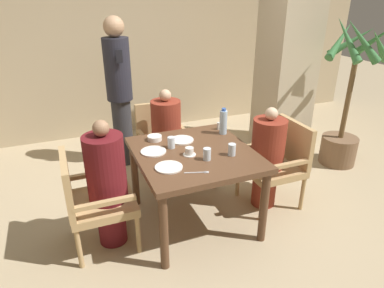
{
  "coord_description": "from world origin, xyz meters",
  "views": [
    {
      "loc": [
        -1.02,
        -2.5,
        2.02
      ],
      "look_at": [
        0.0,
        0.05,
        0.78
      ],
      "focal_mm": 32.0,
      "sensor_mm": 36.0,
      "label": 1
    }
  ],
  "objects_px": {
    "chair_far_side": "(163,139)",
    "standing_host": "(119,89)",
    "teacup_with_saucer": "(189,152)",
    "chair_left_side": "(92,198)",
    "chair_right_side": "(278,160)",
    "plate_main_right": "(182,140)",
    "glass_tall_mid": "(207,154)",
    "glass_tall_far": "(232,150)",
    "plate_main_left": "(153,151)",
    "plate_dessert_center": "(169,167)",
    "potted_palm": "(345,116)",
    "diner_in_far_chair": "(167,136)",
    "diner_in_left_chair": "(107,183)",
    "glass_tall_near": "(171,143)",
    "diner_in_right_chair": "(267,157)",
    "water_bottle": "(223,122)",
    "bowl_small": "(155,138)"
  },
  "relations": [
    {
      "from": "chair_far_side",
      "to": "standing_host",
      "type": "relative_size",
      "value": 0.48
    },
    {
      "from": "teacup_with_saucer",
      "to": "chair_left_side",
      "type": "bearing_deg",
      "value": 176.81
    },
    {
      "from": "chair_right_side",
      "to": "teacup_with_saucer",
      "type": "relative_size",
      "value": 7.74
    },
    {
      "from": "chair_right_side",
      "to": "plate_main_right",
      "type": "relative_size",
      "value": 3.84
    },
    {
      "from": "teacup_with_saucer",
      "to": "glass_tall_mid",
      "type": "bearing_deg",
      "value": -53.22
    },
    {
      "from": "glass_tall_mid",
      "to": "glass_tall_far",
      "type": "height_order",
      "value": "same"
    },
    {
      "from": "plate_main_left",
      "to": "plate_dessert_center",
      "type": "relative_size",
      "value": 1.0
    },
    {
      "from": "potted_palm",
      "to": "plate_main_right",
      "type": "distance_m",
      "value": 2.17
    },
    {
      "from": "chair_left_side",
      "to": "glass_tall_far",
      "type": "xyz_separation_m",
      "value": [
        1.18,
        -0.18,
        0.31
      ]
    },
    {
      "from": "diner_in_far_chair",
      "to": "plate_main_left",
      "type": "relative_size",
      "value": 4.86
    },
    {
      "from": "diner_in_left_chair",
      "to": "glass_tall_mid",
      "type": "height_order",
      "value": "diner_in_left_chair"
    },
    {
      "from": "teacup_with_saucer",
      "to": "glass_tall_near",
      "type": "xyz_separation_m",
      "value": [
        -0.1,
        0.2,
        0.02
      ]
    },
    {
      "from": "plate_main_right",
      "to": "teacup_with_saucer",
      "type": "bearing_deg",
      "value": -98.27
    },
    {
      "from": "glass_tall_far",
      "to": "diner_in_right_chair",
      "type": "bearing_deg",
      "value": 20.25
    },
    {
      "from": "potted_palm",
      "to": "diner_in_left_chair",
      "type": "bearing_deg",
      "value": -171.44
    },
    {
      "from": "diner_in_far_chair",
      "to": "teacup_with_saucer",
      "type": "bearing_deg",
      "value": -94.35
    },
    {
      "from": "chair_far_side",
      "to": "glass_tall_far",
      "type": "bearing_deg",
      "value": -76.47
    },
    {
      "from": "diner_in_right_chair",
      "to": "diner_in_left_chair",
      "type": "bearing_deg",
      "value": -180.0
    },
    {
      "from": "teacup_with_saucer",
      "to": "plate_main_right",
      "type": "bearing_deg",
      "value": 81.73
    },
    {
      "from": "chair_far_side",
      "to": "plate_main_left",
      "type": "height_order",
      "value": "chair_far_side"
    },
    {
      "from": "potted_palm",
      "to": "plate_main_left",
      "type": "height_order",
      "value": "potted_palm"
    },
    {
      "from": "potted_palm",
      "to": "glass_tall_near",
      "type": "bearing_deg",
      "value": -172.83
    },
    {
      "from": "chair_far_side",
      "to": "glass_tall_near",
      "type": "height_order",
      "value": "chair_far_side"
    },
    {
      "from": "diner_in_right_chair",
      "to": "plate_main_right",
      "type": "bearing_deg",
      "value": 161.38
    },
    {
      "from": "glass_tall_mid",
      "to": "plate_main_right",
      "type": "bearing_deg",
      "value": 97.29
    },
    {
      "from": "plate_main_left",
      "to": "water_bottle",
      "type": "relative_size",
      "value": 0.85
    },
    {
      "from": "diner_in_left_chair",
      "to": "diner_in_far_chair",
      "type": "height_order",
      "value": "diner_in_left_chair"
    },
    {
      "from": "plate_main_left",
      "to": "glass_tall_far",
      "type": "relative_size",
      "value": 2.15
    },
    {
      "from": "glass_tall_mid",
      "to": "diner_in_left_chair",
      "type": "bearing_deg",
      "value": 167.09
    },
    {
      "from": "chair_far_side",
      "to": "potted_palm",
      "type": "height_order",
      "value": "potted_palm"
    },
    {
      "from": "teacup_with_saucer",
      "to": "bowl_small",
      "type": "xyz_separation_m",
      "value": [
        -0.19,
        0.42,
        -0.01
      ]
    },
    {
      "from": "diner_in_right_chair",
      "to": "glass_tall_mid",
      "type": "xyz_separation_m",
      "value": [
        -0.73,
        -0.18,
        0.25
      ]
    },
    {
      "from": "diner_in_left_chair",
      "to": "bowl_small",
      "type": "relative_size",
      "value": 8.31
    },
    {
      "from": "plate_main_right",
      "to": "bowl_small",
      "type": "height_order",
      "value": "bowl_small"
    },
    {
      "from": "standing_host",
      "to": "bowl_small",
      "type": "relative_size",
      "value": 13.05
    },
    {
      "from": "chair_left_side",
      "to": "chair_far_side",
      "type": "height_order",
      "value": "same"
    },
    {
      "from": "standing_host",
      "to": "water_bottle",
      "type": "relative_size",
      "value": 6.8
    },
    {
      "from": "diner_in_left_chair",
      "to": "bowl_small",
      "type": "height_order",
      "value": "diner_in_left_chair"
    },
    {
      "from": "potted_palm",
      "to": "plate_dessert_center",
      "type": "bearing_deg",
      "value": -165.32
    },
    {
      "from": "diner_in_right_chair",
      "to": "standing_host",
      "type": "bearing_deg",
      "value": 127.62
    },
    {
      "from": "chair_far_side",
      "to": "diner_in_right_chair",
      "type": "xyz_separation_m",
      "value": [
        0.77,
        -0.94,
        0.06
      ]
    },
    {
      "from": "plate_main_right",
      "to": "glass_tall_mid",
      "type": "xyz_separation_m",
      "value": [
        0.06,
        -0.45,
        0.05
      ]
    },
    {
      "from": "diner_in_left_chair",
      "to": "glass_tall_near",
      "type": "xyz_separation_m",
      "value": [
        0.61,
        0.15,
        0.2
      ]
    },
    {
      "from": "diner_in_left_chair",
      "to": "bowl_small",
      "type": "distance_m",
      "value": 0.66
    },
    {
      "from": "teacup_with_saucer",
      "to": "bowl_small",
      "type": "relative_size",
      "value": 0.81
    },
    {
      "from": "chair_left_side",
      "to": "potted_palm",
      "type": "bearing_deg",
      "value": 8.18
    },
    {
      "from": "chair_left_side",
      "to": "diner_in_right_chair",
      "type": "distance_m",
      "value": 1.68
    },
    {
      "from": "plate_main_left",
      "to": "plate_dessert_center",
      "type": "distance_m",
      "value": 0.33
    },
    {
      "from": "chair_right_side",
      "to": "glass_tall_mid",
      "type": "xyz_separation_m",
      "value": [
        -0.87,
        -0.18,
        0.31
      ]
    },
    {
      "from": "chair_far_side",
      "to": "potted_palm",
      "type": "relative_size",
      "value": 0.48
    }
  ]
}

